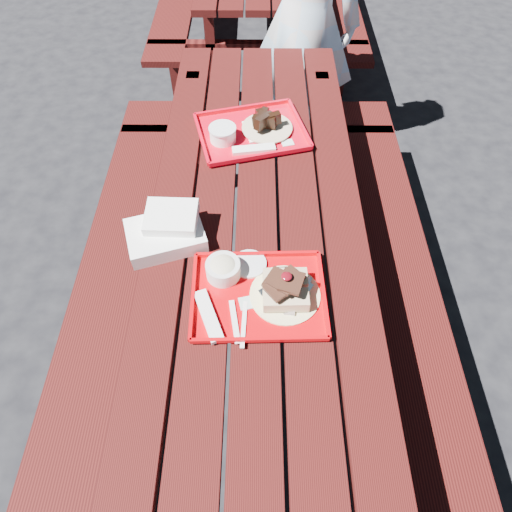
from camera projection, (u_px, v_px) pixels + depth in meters
name	position (u px, v px, depth m)	size (l,w,h in m)	color
ground	(256.00, 337.00, 2.12)	(60.00, 60.00, 0.00)	black
picnic_table_near	(256.00, 266.00, 1.68)	(1.41, 2.40, 0.75)	#3A0D0B
near_tray	(258.00, 287.00, 1.36)	(0.41, 0.34, 0.13)	#BF040A
far_tray	(250.00, 131.00, 1.82)	(0.49, 0.42, 0.07)	red
white_cloth	(167.00, 230.00, 1.48)	(0.29, 0.24, 0.10)	white
person	(305.00, 19.00, 2.34)	(0.58, 0.38, 1.60)	#BCDEF9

